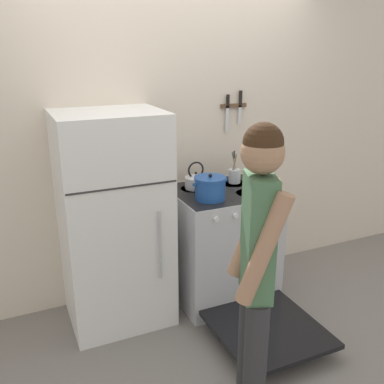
{
  "coord_description": "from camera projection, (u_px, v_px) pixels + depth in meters",
  "views": [
    {
      "loc": [
        -1.23,
        -3.17,
        2.0
      ],
      "look_at": [
        -0.03,
        -0.5,
        1.01
      ],
      "focal_mm": 40.0,
      "sensor_mm": 36.0,
      "label": 1
    }
  ],
  "objects": [
    {
      "name": "refrigerator",
      "position": [
        115.0,
        221.0,
        3.12
      ],
      "size": [
        0.74,
        0.64,
        1.59
      ],
      "color": "white",
      "rests_on": "ground_plane"
    },
    {
      "name": "wall_back",
      "position": [
        168.0,
        141.0,
        3.48
      ],
      "size": [
        10.0,
        0.06,
        2.55
      ],
      "color": "beige",
      "rests_on": "ground_plane"
    },
    {
      "name": "dutch_oven_pot",
      "position": [
        210.0,
        188.0,
        3.16
      ],
      "size": [
        0.28,
        0.24,
        0.2
      ],
      "color": "#1E4C9E",
      "rests_on": "stove_range"
    },
    {
      "name": "wall_knife_strip",
      "position": [
        234.0,
        106.0,
        3.57
      ],
      "size": [
        0.24,
        0.03,
        0.34
      ],
      "color": "brown"
    },
    {
      "name": "stove_range",
      "position": [
        223.0,
        246.0,
        3.49
      ],
      "size": [
        0.78,
        1.44,
        0.93
      ],
      "color": "silver",
      "rests_on": "ground_plane"
    },
    {
      "name": "ground_plane",
      "position": [
        172.0,
        281.0,
        3.86
      ],
      "size": [
        14.0,
        14.0,
        0.0
      ],
      "primitive_type": "plane",
      "color": "slate"
    },
    {
      "name": "utensil_jar",
      "position": [
        234.0,
        175.0,
        3.56
      ],
      "size": [
        0.1,
        0.1,
        0.27
      ],
      "color": "silver",
      "rests_on": "stove_range"
    },
    {
      "name": "person",
      "position": [
        256.0,
        270.0,
        2.09
      ],
      "size": [
        0.35,
        0.41,
        1.69
      ],
      "rotation": [
        0.0,
        0.0,
        1.21
      ],
      "color": "#2D2D30",
      "rests_on": "ground_plane"
    },
    {
      "name": "tea_kettle",
      "position": [
        196.0,
        181.0,
        3.41
      ],
      "size": [
        0.22,
        0.18,
        0.22
      ],
      "color": "silver",
      "rests_on": "stove_range"
    }
  ]
}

